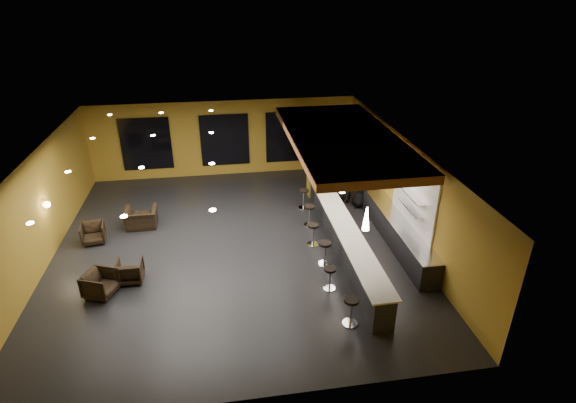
{
  "coord_description": "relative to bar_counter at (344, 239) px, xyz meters",
  "views": [
    {
      "loc": [
        -0.21,
        -13.48,
        8.3
      ],
      "look_at": [
        2.0,
        0.5,
        1.3
      ],
      "focal_mm": 28.0,
      "sensor_mm": 36.0,
      "label": 1
    }
  ],
  "objects": [
    {
      "name": "prep_top",
      "position": [
        2.0,
        0.5,
        0.39
      ],
      "size": [
        0.72,
        6.0,
        0.03
      ],
      "primitive_type": "cube",
      "color": "silver",
      "rests_on": "prep_counter"
    },
    {
      "name": "wall_sconce",
      "position": [
        -9.53,
        1.5,
        1.3
      ],
      "size": [
        0.22,
        0.22,
        0.22
      ],
      "primitive_type": "sphere",
      "color": "#FFE5B2",
      "rests_on": "wall_left"
    },
    {
      "name": "bar_stool_2",
      "position": [
        -0.79,
        -0.63,
        0.03
      ],
      "size": [
        0.42,
        0.42,
        0.82
      ],
      "rotation": [
        0.0,
        0.0,
        0.43
      ],
      "color": "silver",
      "rests_on": "floor"
    },
    {
      "name": "bar_stool_0",
      "position": [
        -0.75,
        -3.49,
        0.03
      ],
      "size": [
        0.42,
        0.42,
        0.83
      ],
      "rotation": [
        0.0,
        0.0,
        0.27
      ],
      "color": "silver",
      "rests_on": "floor"
    },
    {
      "name": "armchair_b",
      "position": [
        -6.86,
        -0.55,
        -0.15
      ],
      "size": [
        0.76,
        0.78,
        0.71
      ],
      "primitive_type": "imported",
      "rotation": [
        0.0,
        0.0,
        3.14
      ],
      "color": "black",
      "rests_on": "floor"
    },
    {
      "name": "prep_counter",
      "position": [
        2.0,
        0.5,
        -0.07
      ],
      "size": [
        0.7,
        6.0,
        0.86
      ],
      "primitive_type": "cube",
      "color": "black",
      "rests_on": "floor"
    },
    {
      "name": "wall_right",
      "position": [
        2.4,
        1.0,
        1.25
      ],
      "size": [
        0.1,
        13.0,
        3.5
      ],
      "primitive_type": "cube",
      "color": "#A77F25",
      "rests_on": "floor"
    },
    {
      "name": "tile_backsplash",
      "position": [
        2.31,
        0.0,
        1.5
      ],
      "size": [
        0.06,
        3.2,
        2.4
      ],
      "primitive_type": "cube",
      "color": "white",
      "rests_on": "wall_right"
    },
    {
      "name": "ceiling",
      "position": [
        -3.65,
        1.0,
        3.05
      ],
      "size": [
        12.0,
        13.0,
        0.1
      ],
      "primitive_type": "cube",
      "color": "black"
    },
    {
      "name": "bar_top",
      "position": [
        0.0,
        0.0,
        0.52
      ],
      "size": [
        0.78,
        8.1,
        0.05
      ],
      "primitive_type": "cube",
      "color": "silver",
      "rests_on": "bar_counter"
    },
    {
      "name": "wall_left",
      "position": [
        -9.7,
        1.0,
        1.25
      ],
      "size": [
        0.1,
        13.0,
        3.5
      ],
      "primitive_type": "cube",
      "color": "#A77F25",
      "rests_on": "floor"
    },
    {
      "name": "wall_back",
      "position": [
        -3.65,
        7.55,
        1.25
      ],
      "size": [
        12.0,
        0.1,
        3.5
      ],
      "primitive_type": "cube",
      "color": "#A77F25",
      "rests_on": "floor"
    },
    {
      "name": "bar_stool_3",
      "position": [
        -0.91,
        0.61,
        0.01
      ],
      "size": [
        0.41,
        0.41,
        0.8
      ],
      "rotation": [
        0.0,
        0.0,
        0.0
      ],
      "color": "silver",
      "rests_on": "floor"
    },
    {
      "name": "wall_front",
      "position": [
        -3.65,
        -5.55,
        1.25
      ],
      "size": [
        12.0,
        0.1,
        3.5
      ],
      "primitive_type": "cube",
      "color": "#A77F25",
      "rests_on": "floor"
    },
    {
      "name": "pendant_2",
      "position": [
        0.0,
        3.0,
        1.85
      ],
      "size": [
        0.2,
        0.2,
        0.7
      ],
      "primitive_type": "cone",
      "color": "white",
      "rests_on": "wood_soffit"
    },
    {
      "name": "window_left",
      "position": [
        -7.15,
        7.44,
        1.2
      ],
      "size": [
        2.2,
        0.06,
        2.4
      ],
      "primitive_type": "cube",
      "color": "black",
      "rests_on": "wall_back"
    },
    {
      "name": "bar_stool_4",
      "position": [
        -0.76,
        1.99,
        0.02
      ],
      "size": [
        0.41,
        0.41,
        0.82
      ],
      "rotation": [
        0.0,
        0.0,
        -0.36
      ],
      "color": "silver",
      "rests_on": "floor"
    },
    {
      "name": "window_right",
      "position": [
        -0.65,
        7.44,
        1.2
      ],
      "size": [
        2.2,
        0.06,
        2.4
      ],
      "primitive_type": "cube",
      "color": "black",
      "rests_on": "wall_back"
    },
    {
      "name": "column",
      "position": [
        0.0,
        4.6,
        1.25
      ],
      "size": [
        0.6,
        0.6,
        3.5
      ],
      "primitive_type": "cube",
      "color": "#A69525",
      "rests_on": "floor"
    },
    {
      "name": "staff_b",
      "position": [
        1.5,
        3.49,
        0.38
      ],
      "size": [
        0.98,
        0.84,
        1.76
      ],
      "primitive_type": "imported",
      "rotation": [
        0.0,
        0.0,
        -0.23
      ],
      "color": "black",
      "rests_on": "floor"
    },
    {
      "name": "armchair_a",
      "position": [
        -7.59,
        -1.13,
        -0.12
      ],
      "size": [
        1.08,
        1.06,
        0.76
      ],
      "primitive_type": "imported",
      "rotation": [
        0.0,
        0.0,
        1.2
      ],
      "color": "black",
      "rests_on": "floor"
    },
    {
      "name": "staff_c",
      "position": [
        1.55,
        3.19,
        0.31
      ],
      "size": [
        0.9,
        0.71,
        1.62
      ],
      "primitive_type": "imported",
      "rotation": [
        0.0,
        0.0,
        -0.27
      ],
      "color": "black",
      "rests_on": "floor"
    },
    {
      "name": "floor",
      "position": [
        -3.65,
        1.0,
        -0.55
      ],
      "size": [
        12.0,
        13.0,
        0.1
      ],
      "primitive_type": "cube",
      "color": "black",
      "rests_on": "ground"
    },
    {
      "name": "armchair_c",
      "position": [
        -8.48,
        1.98,
        -0.14
      ],
      "size": [
        0.89,
        0.91,
        0.73
      ],
      "primitive_type": "imported",
      "rotation": [
        0.0,
        0.0,
        0.16
      ],
      "color": "black",
      "rests_on": "floor"
    },
    {
      "name": "wood_soffit",
      "position": [
        0.35,
        2.0,
        2.86
      ],
      "size": [
        3.6,
        8.0,
        0.28
      ],
      "primitive_type": "cube",
      "color": "#A15E2F",
      "rests_on": "ceiling"
    },
    {
      "name": "bar_stool_1",
      "position": [
        -0.94,
        -1.91,
        -0.03
      ],
      "size": [
        0.37,
        0.37,
        0.73
      ],
      "rotation": [
        0.0,
        0.0,
        0.22
      ],
      "color": "silver",
      "rests_on": "floor"
    },
    {
      "name": "bar_stool_5",
      "position": [
        -0.71,
        3.42,
        0.02
      ],
      "size": [
        0.41,
        0.41,
        0.81
      ],
      "rotation": [
        0.0,
        0.0,
        -0.12
      ],
      "color": "silver",
      "rests_on": "floor"
    },
    {
      "name": "wall_shelf_upper",
      "position": [
        2.17,
        -0.2,
        1.55
      ],
      "size": [
        0.3,
        1.5,
        0.03
      ],
      "primitive_type": "cube",
      "color": "silver",
      "rests_on": "wall_right"
    },
    {
      "name": "pendant_0",
      "position": [
        0.0,
        -2.0,
        1.85
      ],
      "size": [
        0.2,
        0.2,
        0.7
      ],
      "primitive_type": "cone",
      "color": "white",
      "rests_on": "wood_soffit"
    },
    {
      "name": "wall_shelf_lower",
      "position": [
        2.17,
        -0.2,
        1.1
      ],
      "size": [
        0.3,
        1.5,
        0.03
      ],
      "primitive_type": "cube",
      "color": "silver",
      "rests_on": "wall_right"
    },
    {
      "name": "bar_counter",
      "position": [
        0.0,
        0.0,
        0.0
      ],
      "size": [
        0.6,
        8.0,
        1.0
      ],
      "primitive_type": "cube",
      "color": "black",
      "rests_on": "floor"
    },
    {
      "name": "window_center",
      "position": [
        -3.65,
        7.44,
        1.2
      ],
      "size": [
        2.2,
        0.06,
        2.4
      ],
      "primitive_type": "cube",
      "color": "black",
      "rests_on": "wall_back"
    },
    {
      "name": "pendant_1",
      "position": [
        0.0,
        0.5,
        1.85
      ],
      "size": [
        0.2,
        0.2,
        0.7
      ],
      "primitive_type": "cone",
      "color": "white",
      "rests_on": "wood_soffit"
    },
    {
      "name": "staff_a",
      "position": [
        0.6,
        2.84,
        0.4
      ],
      "size": [
        0.75,
        0.6,
        1.79
      ],
      "primitive_type": "imported",
      "rotation": [
        0.0,
        0.0,
        0.3
      ],
      "color": "black",
      "rests_on": "floor"
    },
    {
      "name": "armchair_d",
      "position": [
        -6.96,
        2.85,
        -0.13
      ],
      "size": [
        1.16,
        1.02,
        0.75
      ],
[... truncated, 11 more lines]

